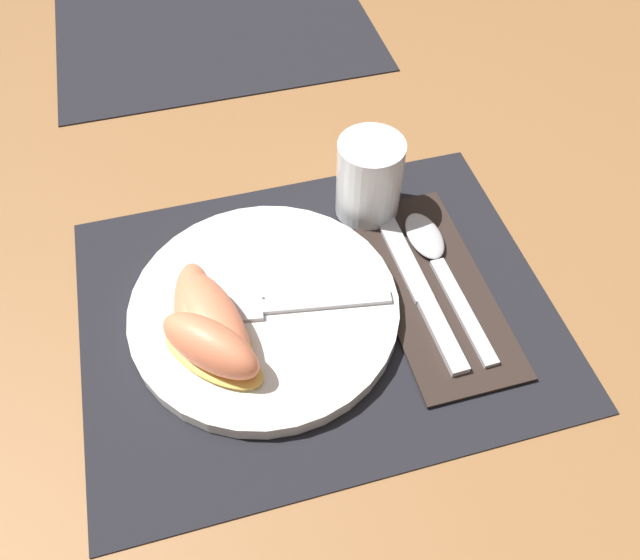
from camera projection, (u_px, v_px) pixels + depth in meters
ground_plane at (317, 310)px, 0.58m from camera, size 3.00×3.00×0.00m
placemat at (317, 309)px, 0.58m from camera, size 0.43×0.34×0.00m
placemat_far at (215, 26)px, 0.88m from camera, size 0.43×0.34×0.00m
plate at (265, 309)px, 0.57m from camera, size 0.25×0.25×0.02m
juice_glass at (369, 183)px, 0.63m from camera, size 0.07×0.07×0.09m
napkin at (432, 287)px, 0.59m from camera, size 0.10×0.23×0.00m
knife at (419, 288)px, 0.59m from camera, size 0.02×0.20×0.01m
spoon at (434, 254)px, 0.61m from camera, size 0.04×0.19×0.01m
fork at (271, 307)px, 0.56m from camera, size 0.19×0.05×0.00m
citrus_wedge_0 at (195, 310)px, 0.54m from camera, size 0.05×0.11×0.03m
citrus_wedge_1 at (212, 322)px, 0.53m from camera, size 0.08×0.13×0.04m
citrus_wedge_2 at (211, 348)px, 0.51m from camera, size 0.10×0.10×0.05m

